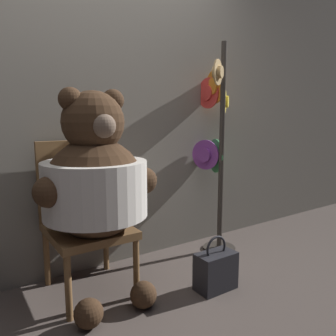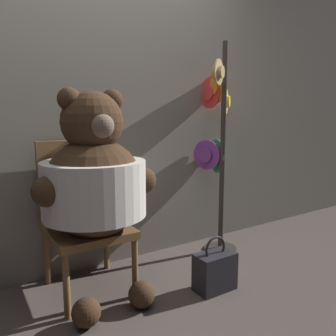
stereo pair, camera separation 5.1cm
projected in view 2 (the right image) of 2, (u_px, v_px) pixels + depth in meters
name	position (u px, v px, depth m)	size (l,w,h in m)	color
ground_plane	(134.00, 312.00, 1.94)	(14.00, 14.00, 0.00)	#4C423D
wall_back	(84.00, 96.00, 2.37)	(8.00, 0.10, 2.60)	slate
chair	(83.00, 213.00, 2.20)	(0.49, 0.54, 0.99)	brown
teddy_bear	(95.00, 182.00, 2.02)	(0.77, 0.68, 1.32)	#3D2819
hat_display_rack	(217.00, 138.00, 2.78)	(0.40, 0.45, 1.74)	#332D28
handbag_on_ground	(215.00, 271.00, 2.18)	(0.27, 0.16, 0.37)	#232328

